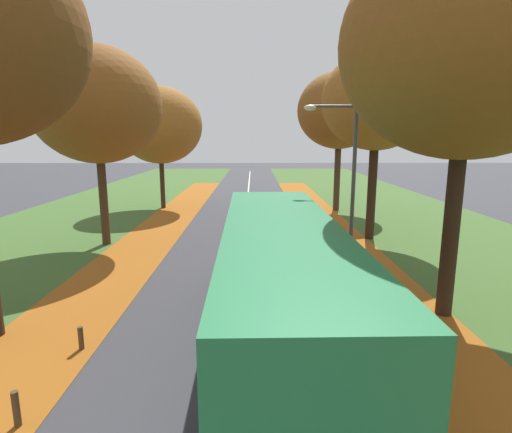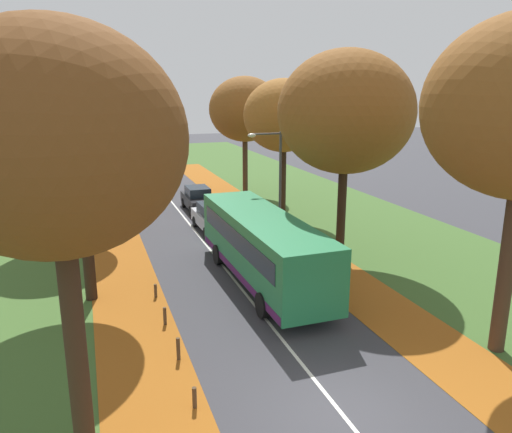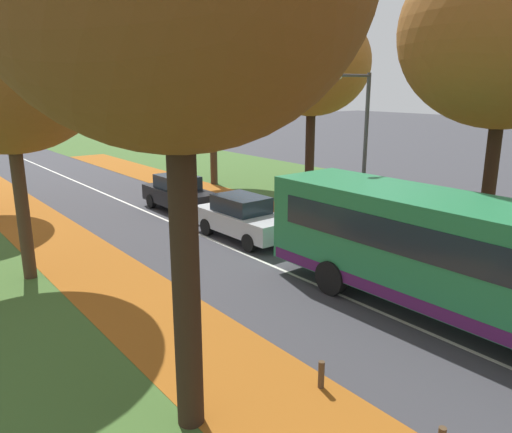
{
  "view_description": "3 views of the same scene",
  "coord_description": "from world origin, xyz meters",
  "px_view_note": "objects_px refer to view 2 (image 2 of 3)",
  "views": [
    {
      "loc": [
        0.46,
        0.59,
        4.84
      ],
      "look_at": [
        0.56,
        15.21,
        1.96
      ],
      "focal_mm": 28.0,
      "sensor_mm": 36.0,
      "label": 1
    },
    {
      "loc": [
        -5.78,
        -9.89,
        8.25
      ],
      "look_at": [
        1.66,
        11.79,
        2.29
      ],
      "focal_mm": 35.0,
      "sensor_mm": 36.0,
      "label": 2
    },
    {
      "loc": [
        -9.69,
        3.32,
        5.6
      ],
      "look_at": [
        -0.84,
        14.58,
        1.82
      ],
      "focal_mm": 35.0,
      "sensor_mm": 36.0,
      "label": 3
    }
  ],
  "objects_px": {
    "tree_left_far": "(81,124)",
    "car_silver_lead": "(213,218)",
    "tree_right_far": "(245,109)",
    "streetlamp_right": "(275,175)",
    "tree_left_near": "(76,119)",
    "bollard_second": "(194,398)",
    "tree_left_mid": "(71,126)",
    "bollard_fourth": "(165,316)",
    "bus": "(263,245)",
    "tree_right_mid": "(284,116)",
    "bollard_third": "(178,349)",
    "car_black_following": "(198,199)",
    "tree_right_near": "(346,112)",
    "bollard_fifth": "(156,291)",
    "tree_left_nearest": "(55,142)"
  },
  "relations": [
    {
      "from": "streetlamp_right",
      "to": "car_black_following",
      "type": "xyz_separation_m",
      "value": [
        -2.35,
        8.42,
        -2.92
      ]
    },
    {
      "from": "tree_right_mid",
      "to": "bollard_fourth",
      "type": "relative_size",
      "value": 13.37
    },
    {
      "from": "tree_left_mid",
      "to": "bollard_fourth",
      "type": "bearing_deg",
      "value": -76.86
    },
    {
      "from": "bollard_third",
      "to": "car_silver_lead",
      "type": "height_order",
      "value": "car_silver_lead"
    },
    {
      "from": "tree_left_nearest",
      "to": "bollard_third",
      "type": "height_order",
      "value": "tree_left_nearest"
    },
    {
      "from": "tree_left_far",
      "to": "tree_right_far",
      "type": "height_order",
      "value": "tree_right_far"
    },
    {
      "from": "tree_left_mid",
      "to": "car_black_following",
      "type": "distance_m",
      "value": 10.4
    },
    {
      "from": "tree_left_nearest",
      "to": "bollard_third",
      "type": "bearing_deg",
      "value": 49.95
    },
    {
      "from": "tree_right_near",
      "to": "bus",
      "type": "relative_size",
      "value": 0.96
    },
    {
      "from": "bollard_fourth",
      "to": "tree_right_far",
      "type": "bearing_deg",
      "value": 65.03
    },
    {
      "from": "tree_left_near",
      "to": "bollard_second",
      "type": "bearing_deg",
      "value": -73.64
    },
    {
      "from": "tree_right_mid",
      "to": "streetlamp_right",
      "type": "bearing_deg",
      "value": -116.67
    },
    {
      "from": "tree_right_far",
      "to": "bollard_fifth",
      "type": "distance_m",
      "value": 21.58
    },
    {
      "from": "tree_left_mid",
      "to": "bus",
      "type": "height_order",
      "value": "tree_left_mid"
    },
    {
      "from": "tree_left_mid",
      "to": "tree_left_far",
      "type": "relative_size",
      "value": 1.06
    },
    {
      "from": "bollard_second",
      "to": "car_black_following",
      "type": "distance_m",
      "value": 22.03
    },
    {
      "from": "tree_right_mid",
      "to": "bollard_second",
      "type": "xyz_separation_m",
      "value": [
        -9.72,
        -17.97,
        -6.2
      ]
    },
    {
      "from": "tree_left_far",
      "to": "car_silver_lead",
      "type": "distance_m",
      "value": 13.55
    },
    {
      "from": "tree_left_near",
      "to": "tree_left_far",
      "type": "relative_size",
      "value": 1.17
    },
    {
      "from": "tree_left_far",
      "to": "bollard_second",
      "type": "height_order",
      "value": "tree_left_far"
    },
    {
      "from": "bollard_second",
      "to": "streetlamp_right",
      "type": "bearing_deg",
      "value": 60.97
    },
    {
      "from": "tree_right_far",
      "to": "streetlamp_right",
      "type": "xyz_separation_m",
      "value": [
        -2.44,
        -12.77,
        -2.85
      ]
    },
    {
      "from": "car_black_following",
      "to": "bollard_second",
      "type": "bearing_deg",
      "value": -102.83
    },
    {
      "from": "tree_left_near",
      "to": "streetlamp_right",
      "type": "xyz_separation_m",
      "value": [
        9.67,
        4.78,
        -3.37
      ]
    },
    {
      "from": "bus",
      "to": "car_black_following",
      "type": "xyz_separation_m",
      "value": [
        0.23,
        13.77,
        -0.89
      ]
    },
    {
      "from": "bus",
      "to": "streetlamp_right",
      "type": "bearing_deg",
      "value": 64.21
    },
    {
      "from": "tree_right_near",
      "to": "bus",
      "type": "distance_m",
      "value": 7.37
    },
    {
      "from": "car_silver_lead",
      "to": "car_black_following",
      "type": "bearing_deg",
      "value": 86.95
    },
    {
      "from": "tree_left_far",
      "to": "tree_right_mid",
      "type": "distance_m",
      "value": 14.93
    },
    {
      "from": "tree_right_far",
      "to": "streetlamp_right",
      "type": "relative_size",
      "value": 1.51
    },
    {
      "from": "tree_left_mid",
      "to": "tree_right_far",
      "type": "xyz_separation_m",
      "value": [
        12.46,
        8.82,
        0.35
      ]
    },
    {
      "from": "bollard_fifth",
      "to": "tree_left_nearest",
      "type": "bearing_deg",
      "value": -108.39
    },
    {
      "from": "bollard_fourth",
      "to": "car_silver_lead",
      "type": "relative_size",
      "value": 0.16
    },
    {
      "from": "bollard_second",
      "to": "car_black_following",
      "type": "xyz_separation_m",
      "value": [
        4.89,
        21.47,
        0.51
      ]
    },
    {
      "from": "tree_left_near",
      "to": "tree_right_far",
      "type": "bearing_deg",
      "value": 55.41
    },
    {
      "from": "tree_left_far",
      "to": "tree_right_mid",
      "type": "relative_size",
      "value": 0.94
    },
    {
      "from": "tree_left_near",
      "to": "tree_right_mid",
      "type": "relative_size",
      "value": 1.1
    },
    {
      "from": "tree_right_far",
      "to": "car_silver_lead",
      "type": "relative_size",
      "value": 2.14
    },
    {
      "from": "tree_left_mid",
      "to": "streetlamp_right",
      "type": "relative_size",
      "value": 1.46
    },
    {
      "from": "tree_left_far",
      "to": "car_silver_lead",
      "type": "relative_size",
      "value": 1.95
    },
    {
      "from": "bollard_third",
      "to": "streetlamp_right",
      "type": "bearing_deg",
      "value": 55.58
    },
    {
      "from": "bollard_second",
      "to": "bollard_third",
      "type": "bearing_deg",
      "value": 89.24
    },
    {
      "from": "tree_right_far",
      "to": "car_black_following",
      "type": "relative_size",
      "value": 2.16
    },
    {
      "from": "tree_left_near",
      "to": "bus",
      "type": "relative_size",
      "value": 0.92
    },
    {
      "from": "tree_right_far",
      "to": "tree_left_far",
      "type": "bearing_deg",
      "value": 175.42
    },
    {
      "from": "bus",
      "to": "bollard_fourth",
      "type": "bearing_deg",
      "value": -150.36
    },
    {
      "from": "car_silver_lead",
      "to": "car_black_following",
      "type": "relative_size",
      "value": 1.01
    },
    {
      "from": "tree_left_mid",
      "to": "bollard_third",
      "type": "bearing_deg",
      "value": -79.01
    },
    {
      "from": "tree_right_near",
      "to": "bollard_fourth",
      "type": "height_order",
      "value": "tree_right_near"
    },
    {
      "from": "tree_right_near",
      "to": "bollard_second",
      "type": "relative_size",
      "value": 16.64
    }
  ]
}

